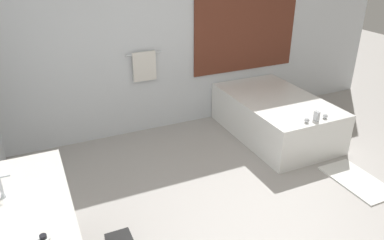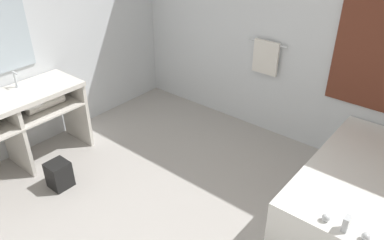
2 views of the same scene
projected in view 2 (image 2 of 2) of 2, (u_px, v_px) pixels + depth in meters
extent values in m
plane|color=#A8A39E|center=(162.00, 239.00, 3.28)|extent=(16.00, 16.00, 0.00)
cube|color=silver|center=(297.00, 30.00, 4.09)|extent=(7.40, 0.06, 2.70)
cylinder|color=silver|center=(268.00, 43.00, 4.31)|extent=(0.50, 0.02, 0.02)
cube|color=silver|center=(266.00, 57.00, 4.39)|extent=(0.32, 0.04, 0.40)
cube|color=silver|center=(5.00, 101.00, 3.75)|extent=(0.57, 1.56, 0.05)
cube|color=silver|center=(10.00, 122.00, 3.87)|extent=(0.54, 1.48, 0.02)
cylinder|color=white|center=(27.00, 97.00, 3.93)|extent=(0.33, 0.33, 0.14)
cube|color=silver|center=(15.00, 137.00, 3.97)|extent=(0.52, 0.04, 0.80)
cube|color=silver|center=(75.00, 110.00, 4.48)|extent=(0.52, 0.04, 0.80)
cylinder|color=silver|center=(45.00, 103.00, 4.07)|extent=(0.13, 0.43, 0.13)
cylinder|color=silver|center=(18.00, 86.00, 3.98)|extent=(0.04, 0.04, 0.02)
cylinder|color=silver|center=(16.00, 78.00, 3.93)|extent=(0.02, 0.02, 0.16)
cube|color=silver|center=(16.00, 73.00, 3.88)|extent=(0.07, 0.01, 0.01)
cube|color=white|center=(370.00, 201.00, 3.29)|extent=(1.09, 1.77, 0.56)
ellipsoid|color=white|center=(374.00, 189.00, 3.23)|extent=(0.78, 1.27, 0.30)
cube|color=silver|center=(346.00, 224.00, 2.60)|extent=(0.04, 0.07, 0.12)
sphere|color=silver|center=(326.00, 218.00, 2.69)|extent=(0.06, 0.06, 0.06)
sphere|color=silver|center=(366.00, 237.00, 2.54)|extent=(0.06, 0.06, 0.06)
cube|color=black|center=(59.00, 175.00, 3.82)|extent=(0.21, 0.21, 0.29)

